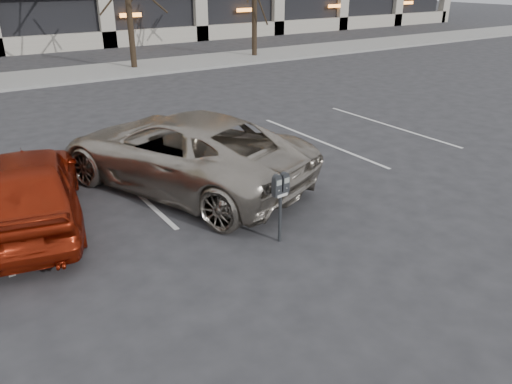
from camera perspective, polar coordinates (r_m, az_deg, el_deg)
name	(u,v)px	position (r m, az deg, el deg)	size (l,w,h in m)	color
ground	(234,206)	(10.10, -2.53, -1.60)	(140.00, 140.00, 0.00)	#28282B
sidewalk	(49,77)	(24.68, -22.58, 12.05)	(80.00, 4.00, 0.12)	gray
stall_lines	(127,184)	(11.51, -14.51, 0.92)	(16.90, 5.20, 0.00)	silver
parking_meter	(281,191)	(8.40, 2.82, 0.10)	(0.33, 0.15, 1.25)	black
suv_silver	(182,151)	(10.90, -8.48, 4.69)	(4.66, 6.43, 1.63)	#ACA293
car_red	(28,187)	(9.96, -24.64, 0.49)	(1.78, 4.42, 1.51)	maroon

